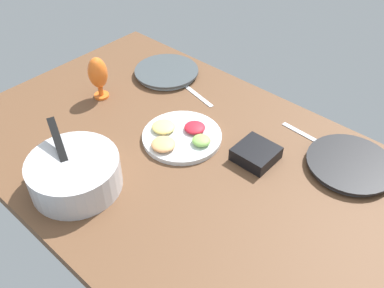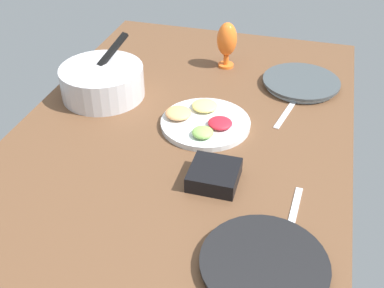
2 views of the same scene
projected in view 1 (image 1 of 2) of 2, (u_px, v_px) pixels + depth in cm
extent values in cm
cube|color=brown|center=(179.00, 157.00, 146.68)|extent=(160.00, 104.00, 4.00)
cylinder|color=#4C4C51|center=(350.00, 166.00, 139.58)|extent=(26.55, 26.55, 1.55)
cylinder|color=black|center=(351.00, 163.00, 138.76)|extent=(28.86, 28.86, 0.93)
cylinder|color=silver|center=(167.00, 73.00, 182.98)|extent=(25.52, 25.52, 1.55)
cylinder|color=#3E4549|center=(167.00, 71.00, 182.16)|extent=(27.74, 27.74, 0.93)
cylinder|color=silver|center=(75.00, 174.00, 130.32)|extent=(28.65, 28.65, 10.71)
cylinder|color=white|center=(73.00, 166.00, 128.20)|extent=(25.79, 25.79, 1.93)
cube|color=black|center=(61.00, 150.00, 128.39)|extent=(20.16, 10.10, 11.82)
cylinder|color=silver|center=(182.00, 137.00, 150.60)|extent=(28.58, 28.58, 1.80)
ellipsoid|color=#F9E072|center=(164.00, 127.00, 151.66)|extent=(8.52, 8.52, 2.26)
ellipsoid|color=#F2A566|center=(163.00, 144.00, 144.21)|extent=(8.46, 8.46, 2.57)
ellipsoid|color=#8CC659|center=(201.00, 140.00, 145.73)|extent=(6.50, 6.50, 2.52)
ellipsoid|color=red|center=(195.00, 127.00, 151.31)|extent=(7.61, 7.61, 2.24)
cylinder|color=orange|center=(102.00, 95.00, 170.66)|extent=(6.03, 6.03, 1.00)
cylinder|color=orange|center=(101.00, 91.00, 169.10)|extent=(2.00, 2.00, 3.72)
ellipsoid|color=orange|center=(98.00, 73.00, 163.57)|extent=(7.65, 7.65, 13.04)
cube|color=black|center=(256.00, 154.00, 141.72)|extent=(13.10, 13.10, 4.64)
cube|color=tan|center=(256.00, 150.00, 140.74)|extent=(10.75, 10.75, 1.48)
cube|color=silver|center=(304.00, 134.00, 152.65)|extent=(18.07, 2.76, 0.60)
cube|color=silver|center=(198.00, 96.00, 170.85)|extent=(17.98, 5.52, 0.60)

